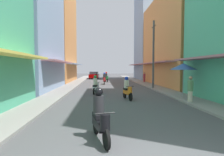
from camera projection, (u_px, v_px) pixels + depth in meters
name	position (u px, v px, depth m)	size (l,w,h in m)	color
ground_plane	(111.00, 86.00, 22.39)	(101.35, 101.35, 0.00)	#4C4C4F
sidewalk_left	(71.00, 86.00, 22.10)	(1.74, 54.07, 0.12)	gray
sidewalk_right	(149.00, 85.00, 22.67)	(1.74, 54.07, 0.12)	gray
building_left_mid	(23.00, 31.00, 17.60)	(7.05, 9.53, 11.43)	#8CA5CC
building_left_far	(52.00, 35.00, 28.20)	(7.05, 11.06, 14.52)	#D88C4C
building_right_mid	(180.00, 42.00, 22.76)	(7.05, 13.97, 10.96)	#D88C4C
building_right_far	(154.00, 34.00, 33.99)	(7.05, 8.07, 16.94)	#8CA5CC
motorbike_orange	(127.00, 89.00, 12.64)	(0.61, 1.79, 1.58)	black
motorbike_white	(96.00, 85.00, 15.43)	(0.62, 1.79, 1.58)	black
motorbike_green	(107.00, 77.00, 28.59)	(0.62, 1.79, 1.58)	black
motorbike_black	(100.00, 117.00, 5.45)	(0.67, 1.77, 1.58)	black
motorbike_red	(104.00, 79.00, 24.50)	(0.55, 1.81, 1.58)	black
parked_car	(94.00, 75.00, 37.10)	(2.00, 4.20, 1.45)	#8C0000
pedestrian_midway	(190.00, 90.00, 11.14)	(0.34, 0.34, 1.67)	beige
pedestrian_foreground	(144.00, 77.00, 26.77)	(0.34, 0.34, 1.61)	#99333F
vendor_umbrella	(183.00, 67.00, 12.81)	(1.83, 1.83, 2.50)	#99999E
utility_pole	(153.00, 54.00, 18.63)	(0.20, 1.20, 6.97)	#4C4C4F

